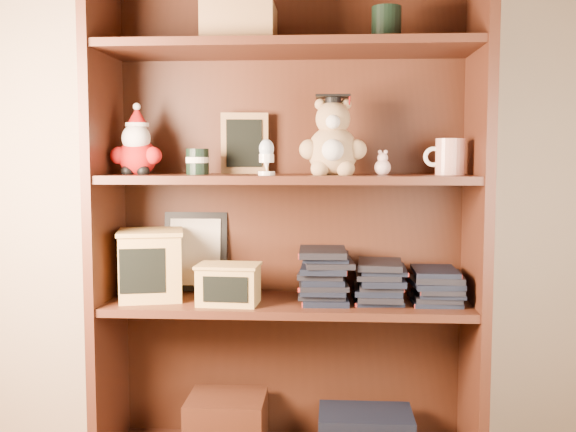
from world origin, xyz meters
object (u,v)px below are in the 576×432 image
at_px(bookcase, 288,227).
at_px(grad_teddy_bear, 333,144).
at_px(teacher_mug, 449,157).
at_px(treats_box, 151,264).

distance_m(bookcase, grad_teddy_bear, 0.31).
bearing_deg(teacher_mug, treats_box, -179.94).
distance_m(grad_teddy_bear, teacher_mug, 0.36).
bearing_deg(grad_teddy_bear, treats_box, 179.34).
relative_size(bookcase, grad_teddy_bear, 6.32).
relative_size(grad_teddy_bear, treats_box, 1.04).
distance_m(grad_teddy_bear, treats_box, 0.70).
bearing_deg(bookcase, grad_teddy_bear, -22.28).
relative_size(teacher_mug, treats_box, 0.52).
distance_m(bookcase, treats_box, 0.46).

